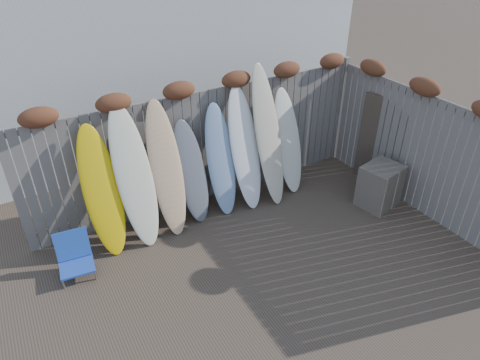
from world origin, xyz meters
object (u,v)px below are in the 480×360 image
wooden_crate (380,186)px  beach_chair (75,256)px  lattice_panel (388,143)px  surfboard_0 (102,192)px

wooden_crate → beach_chair: bearing=169.3°
wooden_crate → lattice_panel: 0.90m
wooden_crate → lattice_panel: size_ratio=0.45×
beach_chair → lattice_panel: size_ratio=0.37×
wooden_crate → lattice_panel: lattice_panel is taller
wooden_crate → surfboard_0: surfboard_0 is taller
lattice_panel → surfboard_0: (-4.97, 0.79, 0.13)m
beach_chair → wooden_crate: size_ratio=0.82×
wooden_crate → lattice_panel: (0.61, 0.49, 0.46)m
lattice_panel → beach_chair: bearing=151.4°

